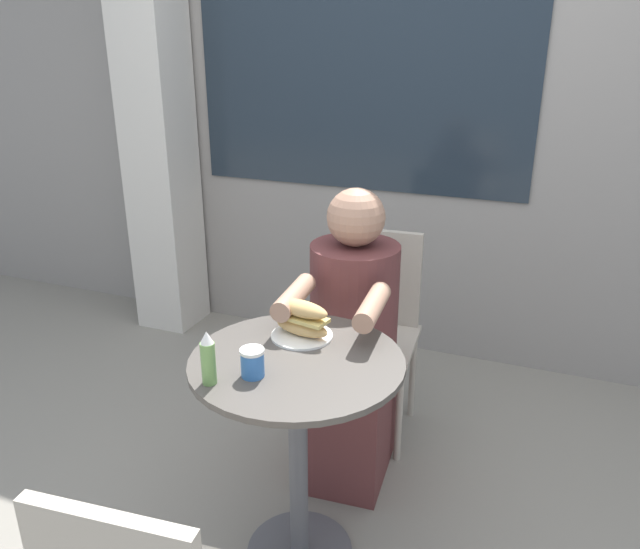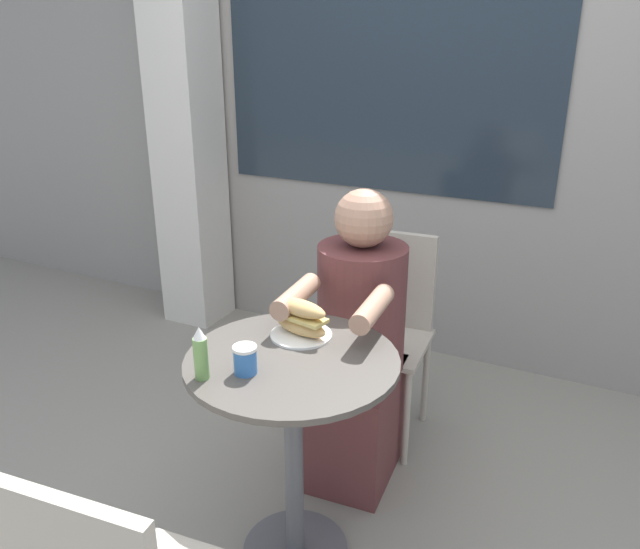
{
  "view_description": "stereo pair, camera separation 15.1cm",
  "coord_description": "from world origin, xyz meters",
  "px_view_note": "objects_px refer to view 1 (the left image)",
  "views": [
    {
      "loc": [
        0.66,
        -1.49,
        1.64
      ],
      "look_at": [
        0.0,
        0.19,
        0.94
      ],
      "focal_mm": 35.0,
      "sensor_mm": 36.0,
      "label": 1
    },
    {
      "loc": [
        0.8,
        -1.43,
        1.64
      ],
      "look_at": [
        0.0,
        0.19,
        0.94
      ],
      "focal_mm": 35.0,
      "sensor_mm": 36.0,
      "label": 2
    }
  ],
  "objects_px": {
    "seated_diner": "(351,356)",
    "condiment_bottle": "(208,358)",
    "cafe_table": "(298,418)",
    "diner_chair": "(375,314)",
    "drink_cup": "(252,362)",
    "sandwich_on_plate": "(302,321)"
  },
  "relations": [
    {
      "from": "diner_chair",
      "to": "seated_diner",
      "type": "height_order",
      "value": "seated_diner"
    },
    {
      "from": "diner_chair",
      "to": "drink_cup",
      "type": "distance_m",
      "value": 1.02
    },
    {
      "from": "cafe_table",
      "to": "condiment_bottle",
      "type": "relative_size",
      "value": 4.71
    },
    {
      "from": "cafe_table",
      "to": "drink_cup",
      "type": "relative_size",
      "value": 8.86
    },
    {
      "from": "drink_cup",
      "to": "condiment_bottle",
      "type": "bearing_deg",
      "value": -140.17
    },
    {
      "from": "cafe_table",
      "to": "drink_cup",
      "type": "bearing_deg",
      "value": -119.77
    },
    {
      "from": "drink_cup",
      "to": "cafe_table",
      "type": "bearing_deg",
      "value": 60.23
    },
    {
      "from": "seated_diner",
      "to": "condiment_bottle",
      "type": "xyz_separation_m",
      "value": [
        -0.17,
        -0.71,
        0.32
      ]
    },
    {
      "from": "diner_chair",
      "to": "drink_cup",
      "type": "bearing_deg",
      "value": 81.74
    },
    {
      "from": "seated_diner",
      "to": "condiment_bottle",
      "type": "relative_size",
      "value": 7.21
    },
    {
      "from": "diner_chair",
      "to": "seated_diner",
      "type": "distance_m",
      "value": 0.35
    },
    {
      "from": "cafe_table",
      "to": "seated_diner",
      "type": "bearing_deg",
      "value": 89.64
    },
    {
      "from": "seated_diner",
      "to": "sandwich_on_plate",
      "type": "bearing_deg",
      "value": 78.67
    },
    {
      "from": "cafe_table",
      "to": "condiment_bottle",
      "type": "xyz_separation_m",
      "value": [
        -0.17,
        -0.21,
        0.28
      ]
    },
    {
      "from": "diner_chair",
      "to": "condiment_bottle",
      "type": "distance_m",
      "value": 1.11
    },
    {
      "from": "diner_chair",
      "to": "seated_diner",
      "type": "xyz_separation_m",
      "value": [
        0.01,
        -0.35,
        -0.02
      ]
    },
    {
      "from": "sandwich_on_plate",
      "to": "condiment_bottle",
      "type": "xyz_separation_m",
      "value": [
        -0.13,
        -0.35,
        0.02
      ]
    },
    {
      "from": "diner_chair",
      "to": "sandwich_on_plate",
      "type": "distance_m",
      "value": 0.76
    },
    {
      "from": "sandwich_on_plate",
      "to": "drink_cup",
      "type": "distance_m",
      "value": 0.27
    },
    {
      "from": "diner_chair",
      "to": "sandwich_on_plate",
      "type": "relative_size",
      "value": 4.43
    },
    {
      "from": "condiment_bottle",
      "to": "cafe_table",
      "type": "bearing_deg",
      "value": 51.25
    },
    {
      "from": "diner_chair",
      "to": "sandwich_on_plate",
      "type": "height_order",
      "value": "diner_chair"
    }
  ]
}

